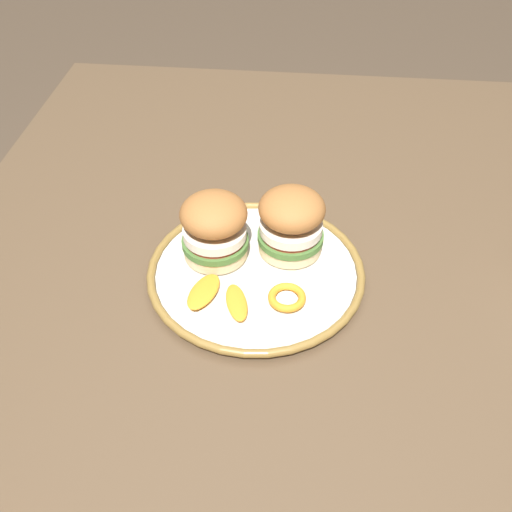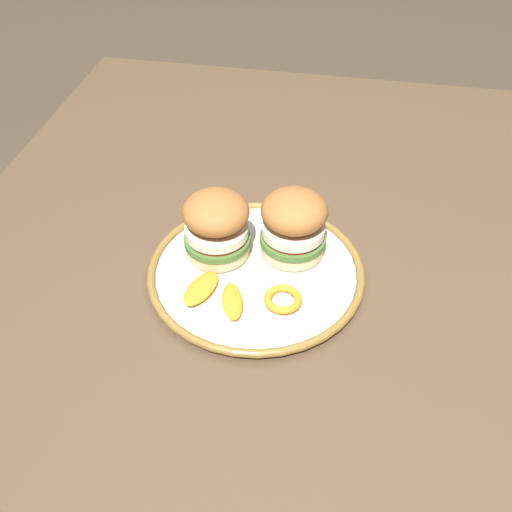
{
  "view_description": "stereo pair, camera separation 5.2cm",
  "coord_description": "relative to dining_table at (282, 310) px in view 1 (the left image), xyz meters",
  "views": [
    {
      "loc": [
        -0.63,
        -0.02,
        1.38
      ],
      "look_at": [
        -0.02,
        0.04,
        0.82
      ],
      "focal_mm": 41.49,
      "sensor_mm": 36.0,
      "label": 1
    },
    {
      "loc": [
        -0.63,
        -0.07,
        1.38
      ],
      "look_at": [
        -0.02,
        0.04,
        0.82
      ],
      "focal_mm": 41.49,
      "sensor_mm": 36.0,
      "label": 2
    }
  ],
  "objects": [
    {
      "name": "dinner_plate",
      "position": [
        -0.02,
        0.04,
        0.11
      ],
      "size": [
        0.31,
        0.31,
        0.02
      ],
      "color": "silver",
      "rests_on": "dining_table"
    },
    {
      "name": "sandwich_half_right",
      "position": [
        0.02,
        -0.01,
        0.16
      ],
      "size": [
        0.12,
        0.12,
        0.1
      ],
      "color": "beige",
      "rests_on": "dinner_plate"
    },
    {
      "name": "orange_peel_strip_short",
      "position": [
        -0.08,
        0.11,
        0.12
      ],
      "size": [
        0.08,
        0.05,
        0.01
      ],
      "color": "orange",
      "rests_on": "dinner_plate"
    },
    {
      "name": "orange_peel_curled",
      "position": [
        -0.08,
        -0.01,
        0.12
      ],
      "size": [
        0.06,
        0.06,
        0.01
      ],
      "color": "orange",
      "rests_on": "dinner_plate"
    },
    {
      "name": "sandwich_half_left",
      "position": [
        -0.0,
        0.1,
        0.16
      ],
      "size": [
        0.11,
        0.11,
        0.1
      ],
      "color": "beige",
      "rests_on": "dinner_plate"
    },
    {
      "name": "dining_table",
      "position": [
        0.0,
        0.0,
        0.0
      ],
      "size": [
        1.28,
        1.06,
        0.78
      ],
      "color": "brown",
      "rests_on": "ground"
    },
    {
      "name": "ground_plane",
      "position": [
        0.0,
        0.0,
        -0.68
      ],
      "size": [
        8.0,
        8.0,
        0.0
      ],
      "primitive_type": "plane",
      "color": "#4C3D2D"
    },
    {
      "name": "orange_peel_strip_long",
      "position": [
        -0.1,
        0.06,
        0.12
      ],
      "size": [
        0.07,
        0.05,
        0.01
      ],
      "color": "orange",
      "rests_on": "dinner_plate"
    }
  ]
}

